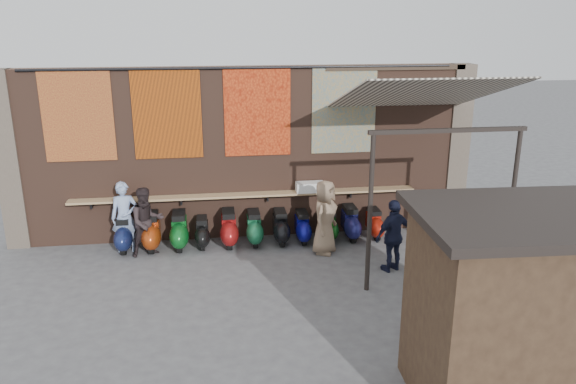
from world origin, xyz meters
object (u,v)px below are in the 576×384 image
object	(u,v)px
scooter_stool_7	(302,227)
scooter_stool_5	(254,228)
shopper_navy	(394,236)
shelf_box	(310,187)
scooter_stool_0	(124,234)
diner_left	(125,217)
market_stall	(514,316)
scooter_stool_3	(202,233)
scooter_stool_8	(329,225)
scooter_stool_2	(179,231)
scooter_stool_10	(374,224)
diner_right	(147,222)
shopper_tan	(325,217)
scooter_stool_4	(229,229)
scooter_stool_6	(281,227)
shopper_grey	(486,230)
scooter_stool_1	(152,232)
scooter_stool_9	(350,223)

from	to	relation	value
scooter_stool_7	scooter_stool_5	bearing A→B (deg)	179.21
shopper_navy	shelf_box	bearing A→B (deg)	-79.73
scooter_stool_0	diner_left	bearing A→B (deg)	-37.73
market_stall	scooter_stool_5	bearing A→B (deg)	118.12
scooter_stool_3	scooter_stool_8	world-z (taller)	scooter_stool_8
shopper_navy	scooter_stool_3	bearing A→B (deg)	-47.59
scooter_stool_2	market_stall	size ratio (longest dim) A/B	0.33
scooter_stool_10	scooter_stool_3	bearing A→B (deg)	-179.72
diner_left	diner_right	world-z (taller)	diner_left
scooter_stool_2	market_stall	xyz separation A→B (m)	(4.60, -6.09, 0.90)
diner_left	shopper_tan	size ratio (longest dim) A/B	0.96
shelf_box	scooter_stool_2	xyz separation A→B (m)	(-3.05, -0.29, -0.82)
market_stall	scooter_stool_4	bearing A→B (deg)	122.46
scooter_stool_6	market_stall	world-z (taller)	market_stall
shopper_grey	shopper_tan	bearing A→B (deg)	6.64
shelf_box	shopper_grey	bearing A→B (deg)	-30.95
scooter_stool_0	scooter_stool_1	world-z (taller)	scooter_stool_1
scooter_stool_1	shelf_box	bearing A→B (deg)	4.26
scooter_stool_0	scooter_stool_1	xyz separation A→B (m)	(0.61, -0.01, 0.03)
scooter_stool_2	shopper_grey	distance (m)	6.70
scooter_stool_3	shopper_navy	size ratio (longest dim) A/B	0.47
scooter_stool_1	scooter_stool_8	size ratio (longest dim) A/B	1.18
scooter_stool_3	scooter_stool_8	distance (m)	2.96
scooter_stool_7	scooter_stool_10	bearing A→B (deg)	0.89
shopper_grey	market_stall	world-z (taller)	market_stall
scooter_stool_5	scooter_stool_8	size ratio (longest dim) A/B	1.09
diner_left	scooter_stool_5	bearing A→B (deg)	-5.16
scooter_stool_5	diner_right	xyz separation A→B (m)	(-2.37, -0.31, 0.39)
scooter_stool_3	shopper_navy	world-z (taller)	shopper_navy
diner_right	shopper_grey	bearing A→B (deg)	-34.39
scooter_stool_0	scooter_stool_9	xyz separation A→B (m)	(5.20, -0.02, 0.00)
scooter_stool_7	market_stall	distance (m)	6.41
scooter_stool_8	scooter_stool_9	size ratio (longest dim) A/B	0.90
scooter_stool_3	scooter_stool_10	xyz separation A→B (m)	(4.06, 0.02, 0.01)
scooter_stool_9	shopper_grey	xyz separation A→B (m)	(2.48, -1.76, 0.36)
scooter_stool_9	shopper_navy	size ratio (longest dim) A/B	0.54
diner_right	market_stall	size ratio (longest dim) A/B	0.59
scooter_stool_5	scooter_stool_10	xyz separation A→B (m)	(2.87, 0.01, -0.04)
scooter_stool_2	diner_left	bearing A→B (deg)	-179.75
scooter_stool_0	scooter_stool_6	bearing A→B (deg)	-0.41
scooter_stool_0	scooter_stool_1	distance (m)	0.61
scooter_stool_7	scooter_stool_4	bearing A→B (deg)	179.95
scooter_stool_1	shopper_grey	world-z (taller)	shopper_grey
scooter_stool_8	shopper_navy	size ratio (longest dim) A/B	0.49
shelf_box	diner_left	bearing A→B (deg)	-175.94
scooter_stool_8	shopper_navy	distance (m)	2.13
scooter_stool_4	diner_left	xyz separation A→B (m)	(-2.29, -0.00, 0.40)
scooter_stool_10	shopper_navy	world-z (taller)	shopper_navy
scooter_stool_5	shopper_tan	xyz separation A→B (m)	(1.51, -0.72, 0.45)
scooter_stool_7	market_stall	xyz separation A→B (m)	(1.77, -6.09, 0.95)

